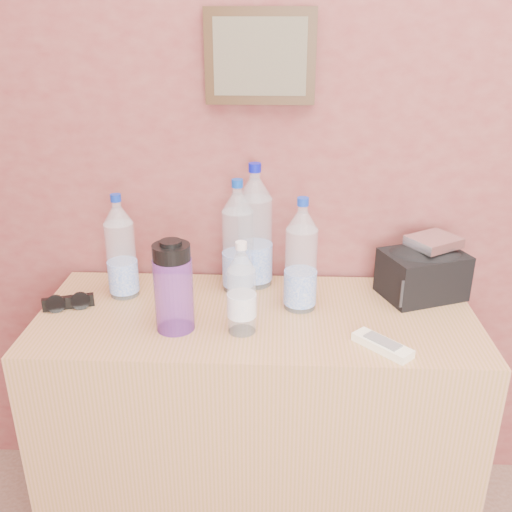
{
  "coord_description": "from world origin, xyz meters",
  "views": [
    {
      "loc": [
        -0.39,
        0.35,
        1.5
      ],
      "look_at": [
        -0.45,
        1.71,
        0.93
      ],
      "focal_mm": 40.0,
      "sensor_mm": 36.0,
      "label": 1
    }
  ],
  "objects_px": {
    "pet_large_d": "(301,261)",
    "pet_small": "(242,293)",
    "pet_large_b": "(255,233)",
    "pet_large_a": "(121,252)",
    "pet_large_c": "(238,242)",
    "sunglasses": "(68,302)",
    "dresser": "(256,424)",
    "foil_packet": "(434,242)",
    "ac_remote": "(382,345)",
    "toiletry_bag": "(423,271)",
    "nalgene_bottle": "(173,286)"
  },
  "relations": [
    {
      "from": "nalgene_bottle",
      "to": "foil_packet",
      "type": "xyz_separation_m",
      "value": [
        0.7,
        0.23,
        0.04
      ]
    },
    {
      "from": "ac_remote",
      "to": "toiletry_bag",
      "type": "height_order",
      "value": "toiletry_bag"
    },
    {
      "from": "nalgene_bottle",
      "to": "pet_small",
      "type": "bearing_deg",
      "value": -2.69
    },
    {
      "from": "sunglasses",
      "to": "foil_packet",
      "type": "xyz_separation_m",
      "value": [
        1.02,
        0.13,
        0.15
      ]
    },
    {
      "from": "dresser",
      "to": "pet_large_a",
      "type": "relative_size",
      "value": 3.93
    },
    {
      "from": "pet_large_c",
      "to": "pet_large_d",
      "type": "height_order",
      "value": "pet_large_c"
    },
    {
      "from": "nalgene_bottle",
      "to": "foil_packet",
      "type": "bearing_deg",
      "value": 17.95
    },
    {
      "from": "pet_large_d",
      "to": "pet_small",
      "type": "distance_m",
      "value": 0.21
    },
    {
      "from": "pet_large_d",
      "to": "ac_remote",
      "type": "bearing_deg",
      "value": -47.14
    },
    {
      "from": "pet_small",
      "to": "sunglasses",
      "type": "relative_size",
      "value": 1.78
    },
    {
      "from": "pet_large_b",
      "to": "toiletry_bag",
      "type": "xyz_separation_m",
      "value": [
        0.49,
        -0.06,
        -0.09
      ]
    },
    {
      "from": "pet_large_c",
      "to": "pet_large_d",
      "type": "bearing_deg",
      "value": -31.84
    },
    {
      "from": "pet_large_c",
      "to": "pet_small",
      "type": "distance_m",
      "value": 0.25
    },
    {
      "from": "pet_large_a",
      "to": "nalgene_bottle",
      "type": "bearing_deg",
      "value": -45.83
    },
    {
      "from": "pet_large_a",
      "to": "sunglasses",
      "type": "relative_size",
      "value": 2.19
    },
    {
      "from": "pet_large_b",
      "to": "pet_large_c",
      "type": "distance_m",
      "value": 0.06
    },
    {
      "from": "ac_remote",
      "to": "sunglasses",
      "type": "bearing_deg",
      "value": -145.95
    },
    {
      "from": "nalgene_bottle",
      "to": "sunglasses",
      "type": "height_order",
      "value": "nalgene_bottle"
    },
    {
      "from": "dresser",
      "to": "sunglasses",
      "type": "height_order",
      "value": "sunglasses"
    },
    {
      "from": "ac_remote",
      "to": "toiletry_bag",
      "type": "distance_m",
      "value": 0.35
    },
    {
      "from": "pet_small",
      "to": "ac_remote",
      "type": "xyz_separation_m",
      "value": [
        0.35,
        -0.07,
        -0.1
      ]
    },
    {
      "from": "dresser",
      "to": "toiletry_bag",
      "type": "relative_size",
      "value": 5.39
    },
    {
      "from": "pet_large_c",
      "to": "ac_remote",
      "type": "distance_m",
      "value": 0.51
    },
    {
      "from": "toiletry_bag",
      "to": "foil_packet",
      "type": "bearing_deg",
      "value": -1.36
    },
    {
      "from": "pet_small",
      "to": "sunglasses",
      "type": "distance_m",
      "value": 0.51
    },
    {
      "from": "pet_large_c",
      "to": "toiletry_bag",
      "type": "xyz_separation_m",
      "value": [
        0.53,
        -0.02,
        -0.07
      ]
    },
    {
      "from": "nalgene_bottle",
      "to": "sunglasses",
      "type": "bearing_deg",
      "value": 163.07
    },
    {
      "from": "ac_remote",
      "to": "foil_packet",
      "type": "relative_size",
      "value": 1.19
    },
    {
      "from": "pet_large_b",
      "to": "foil_packet",
      "type": "bearing_deg",
      "value": -5.92
    },
    {
      "from": "pet_large_d",
      "to": "sunglasses",
      "type": "bearing_deg",
      "value": -176.97
    },
    {
      "from": "pet_large_d",
      "to": "pet_small",
      "type": "relative_size",
      "value": 1.29
    },
    {
      "from": "pet_large_d",
      "to": "foil_packet",
      "type": "relative_size",
      "value": 2.44
    },
    {
      "from": "toiletry_bag",
      "to": "foil_packet",
      "type": "distance_m",
      "value": 0.09
    },
    {
      "from": "nalgene_bottle",
      "to": "ac_remote",
      "type": "distance_m",
      "value": 0.54
    },
    {
      "from": "pet_large_c",
      "to": "ac_remote",
      "type": "xyz_separation_m",
      "value": [
        0.38,
        -0.32,
        -0.14
      ]
    },
    {
      "from": "ac_remote",
      "to": "foil_packet",
      "type": "bearing_deg",
      "value": 105.63
    },
    {
      "from": "pet_large_b",
      "to": "pet_large_a",
      "type": "bearing_deg",
      "value": -166.23
    },
    {
      "from": "pet_large_d",
      "to": "pet_small",
      "type": "bearing_deg",
      "value": -137.68
    },
    {
      "from": "pet_small",
      "to": "sunglasses",
      "type": "xyz_separation_m",
      "value": [
        -0.49,
        0.1,
        -0.09
      ]
    },
    {
      "from": "pet_large_c",
      "to": "foil_packet",
      "type": "xyz_separation_m",
      "value": [
        0.56,
        -0.01,
        0.02
      ]
    },
    {
      "from": "sunglasses",
      "to": "foil_packet",
      "type": "height_order",
      "value": "foil_packet"
    },
    {
      "from": "dresser",
      "to": "pet_large_d",
      "type": "distance_m",
      "value": 0.53
    },
    {
      "from": "nalgene_bottle",
      "to": "ac_remote",
      "type": "xyz_separation_m",
      "value": [
        0.52,
        -0.08,
        -0.11
      ]
    },
    {
      "from": "toiletry_bag",
      "to": "pet_large_a",
      "type": "bearing_deg",
      "value": 161.02
    },
    {
      "from": "dresser",
      "to": "pet_large_d",
      "type": "xyz_separation_m",
      "value": [
        0.12,
        0.04,
        0.52
      ]
    },
    {
      "from": "pet_small",
      "to": "pet_large_a",
      "type": "bearing_deg",
      "value": 151.18
    },
    {
      "from": "nalgene_bottle",
      "to": "pet_large_c",
      "type": "bearing_deg",
      "value": 58.64
    },
    {
      "from": "pet_large_d",
      "to": "nalgene_bottle",
      "type": "relative_size",
      "value": 1.3
    },
    {
      "from": "dresser",
      "to": "ac_remote",
      "type": "relative_size",
      "value": 7.72
    },
    {
      "from": "pet_large_d",
      "to": "foil_packet",
      "type": "bearing_deg",
      "value": 14.45
    }
  ]
}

